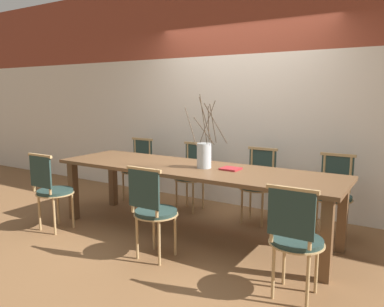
% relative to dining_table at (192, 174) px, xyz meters
% --- Properties ---
extents(ground_plane, '(16.00, 16.00, 0.00)m').
position_rel_dining_table_xyz_m(ground_plane, '(0.00, 0.00, -0.68)').
color(ground_plane, brown).
extents(wall_rear, '(12.00, 0.06, 3.20)m').
position_rel_dining_table_xyz_m(wall_rear, '(0.00, 1.30, 0.92)').
color(wall_rear, beige).
rests_on(wall_rear, ground_plane).
extents(dining_table, '(3.27, 0.92, 0.77)m').
position_rel_dining_table_xyz_m(dining_table, '(0.00, 0.00, 0.00)').
color(dining_table, brown).
rests_on(dining_table, ground_plane).
extents(chair_near_leftend, '(0.43, 0.43, 0.91)m').
position_rel_dining_table_xyz_m(chair_near_leftend, '(-1.42, -0.76, -0.18)').
color(chair_near_leftend, '#233833').
rests_on(chair_near_leftend, ground_plane).
extents(chair_near_left, '(0.43, 0.43, 0.91)m').
position_rel_dining_table_xyz_m(chair_near_left, '(0.04, -0.76, -0.18)').
color(chair_near_left, '#233833').
rests_on(chair_near_left, ground_plane).
extents(chair_near_center, '(0.43, 0.43, 0.91)m').
position_rel_dining_table_xyz_m(chair_near_center, '(1.38, -0.76, -0.18)').
color(chair_near_center, '#233833').
rests_on(chair_near_center, ground_plane).
extents(chair_far_leftend, '(0.43, 0.43, 0.91)m').
position_rel_dining_table_xyz_m(chair_far_leftend, '(-1.42, 0.76, -0.18)').
color(chair_far_leftend, '#233833').
rests_on(chair_far_leftend, ground_plane).
extents(chair_far_left, '(0.43, 0.43, 0.91)m').
position_rel_dining_table_xyz_m(chair_far_left, '(-0.48, 0.76, -0.18)').
color(chair_far_left, '#233833').
rests_on(chair_far_left, ground_plane).
extents(chair_far_center, '(0.43, 0.43, 0.91)m').
position_rel_dining_table_xyz_m(chair_far_center, '(0.48, 0.76, -0.18)').
color(chair_far_center, '#233833').
rests_on(chair_far_center, ground_plane).
extents(chair_far_right, '(0.43, 0.43, 0.91)m').
position_rel_dining_table_xyz_m(chair_far_right, '(1.36, 0.76, -0.18)').
color(chair_far_right, '#233833').
rests_on(chair_far_right, ground_plane).
extents(vase_centerpiece, '(0.45, 0.35, 0.80)m').
position_rel_dining_table_xyz_m(vase_centerpiece, '(0.14, 0.02, 0.23)').
color(vase_centerpiece, '#B2BCC1').
rests_on(vase_centerpiece, dining_table).
extents(book_stack, '(0.20, 0.19, 0.02)m').
position_rel_dining_table_xyz_m(book_stack, '(0.43, 0.09, 0.09)').
color(book_stack, maroon).
rests_on(book_stack, dining_table).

